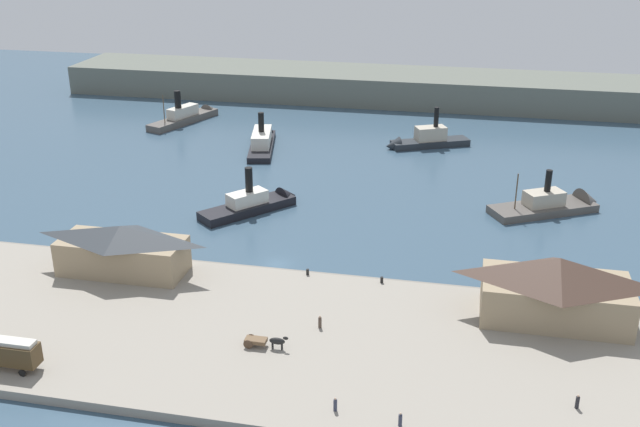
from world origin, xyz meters
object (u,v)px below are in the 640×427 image
Objects in this scene: ferry_shed_customs_shed at (557,288)px; ferry_moored_east at (558,204)px; ferry_shed_central_terminal at (122,249)px; pedestrian_near_east_shed at (400,420)px; pedestrian_standing_center at (577,402)px; pedestrian_walking_west at (335,405)px; ferry_moored_west at (263,139)px; pedestrian_at_waters_edge at (320,322)px; ferry_outer_harbor at (423,140)px; ferry_near_quay at (189,115)px; ferry_mid_harbor at (257,203)px; mooring_post_center_east at (55,248)px; mooring_post_west at (382,280)px; mooring_post_center_west at (308,272)px; horse_cart at (264,341)px.

ferry_shed_customs_shed is 43.13m from ferry_moored_east.
pedestrian_near_east_shed is at bearing -31.53° from ferry_shed_central_terminal.
pedestrian_standing_center is 26.51m from pedestrian_walking_west.
ferry_moored_west is (-61.34, 89.38, -0.43)m from pedestrian_standing_center.
pedestrian_at_waters_edge is 0.09× the size of ferry_outer_harbor.
pedestrian_at_waters_edge reaches higher than pedestrian_walking_west.
pedestrian_at_waters_edge is at bearing -163.62° from ferry_shed_customs_shed.
ferry_shed_customs_shed is at bearing -95.47° from ferry_moored_east.
ferry_shed_customs_shed is 0.81× the size of ferry_near_quay.
ferry_near_quay is at bearing 122.12° from ferry_mid_harbor.
pedestrian_walking_west is 101.68m from ferry_moored_west.
pedestrian_at_waters_edge is 110.40m from ferry_near_quay.
pedestrian_at_waters_edge is 48.42m from mooring_post_center_east.
pedestrian_at_waters_edge is 1.99× the size of mooring_post_west.
ferry_shed_customs_shed is at bearing -9.11° from mooring_post_center_west.
ferry_shed_customs_shed reaches higher than ferry_moored_west.
ferry_mid_harbor is (-32.73, 58.10, -0.57)m from pedestrian_near_east_shed.
pedestrian_walking_west is 73.87m from ferry_moored_east.
mooring_post_west is at bearing 58.99° from horse_cart.
ferry_shed_central_terminal reaches higher than ferry_mid_harbor.
horse_cart is 0.23× the size of ferry_near_quay.
ferry_outer_harbor is at bearing -9.31° from ferry_near_quay.
ferry_moored_west is (-24.46, 84.73, -0.57)m from horse_cart.
ferry_moored_east is (80.24, 37.10, -0.47)m from mooring_post_center_east.
ferry_outer_harbor is (-23.48, 76.84, -4.12)m from ferry_shed_customs_shed.
pedestrian_standing_center is at bearing -17.82° from ferry_shed_central_terminal.
pedestrian_walking_west is 60.00m from mooring_post_center_east.
pedestrian_near_east_shed is at bearing -159.42° from pedestrian_standing_center.
ferry_moored_west is 1.22× the size of ferry_outer_harbor.
ferry_shed_customs_shed is at bearing -49.27° from ferry_moored_west.
mooring_post_west is at bearing 6.69° from ferry_shed_central_terminal.
pedestrian_standing_center is (1.11, -19.43, -3.73)m from ferry_shed_customs_shed.
ferry_near_quay is at bearing 119.89° from pedestrian_at_waters_edge.
pedestrian_standing_center reaches higher than pedestrian_walking_west.
horse_cart is 15.27m from pedestrian_walking_west.
pedestrian_walking_west is at bearing 171.28° from pedestrian_near_east_shed.
pedestrian_walking_west is at bearing -35.09° from ferry_shed_central_terminal.
ferry_moored_east is 55.45m from ferry_mid_harbor.
ferry_moored_west is 37.39m from ferry_outer_harbor.
pedestrian_near_east_shed is 0.08× the size of ferry_outer_harbor.
mooring_post_center_east is 0.04× the size of ferry_near_quay.
pedestrian_walking_west is (-24.73, -25.32, -3.76)m from ferry_shed_customs_shed.
mooring_post_center_west is at bearing 178.85° from mooring_post_west.
pedestrian_at_waters_edge reaches higher than mooring_post_west.
ferry_shed_customs_shed reaches higher than ferry_outer_harbor.
ferry_outer_harbor reaches higher than ferry_near_quay.
ferry_mid_harbor is (-54.34, -11.02, 0.21)m from ferry_moored_east.
pedestrian_near_east_shed is at bearing -123.56° from ferry_shed_customs_shed.
ferry_shed_customs_shed is 11.30× the size of pedestrian_standing_center.
ferry_mid_harbor is at bearing 135.30° from mooring_post_west.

